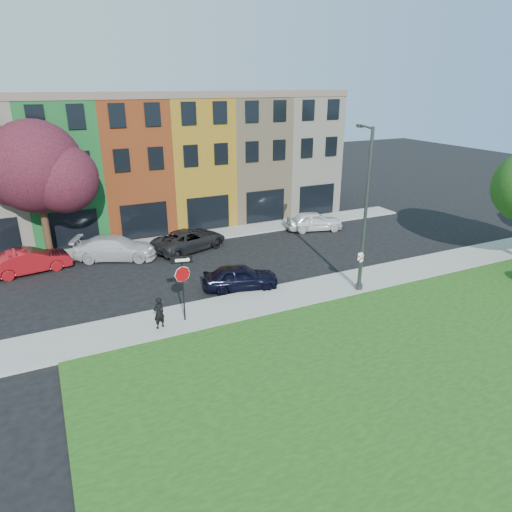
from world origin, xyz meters
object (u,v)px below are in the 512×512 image
man (159,313)px  stop_sign (182,276)px  sedan_near (240,277)px  street_lamp (364,211)px

man → stop_sign: bearing=168.7°
stop_sign → man: (-1.30, -0.19, -1.59)m
sedan_near → street_lamp: street_lamp is taller
man → sedan_near: size_ratio=0.35×
stop_sign → street_lamp: (10.05, -0.53, 2.11)m
man → sedan_near: bearing=-173.7°
stop_sign → man: bearing=-158.0°
street_lamp → sedan_near: bearing=173.7°
stop_sign → sedan_near: bearing=44.5°
stop_sign → street_lamp: size_ratio=0.38×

